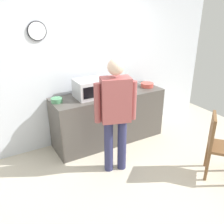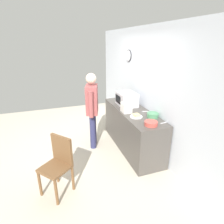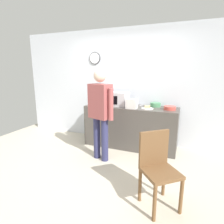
{
  "view_description": "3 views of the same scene",
  "coord_description": "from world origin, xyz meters",
  "px_view_note": "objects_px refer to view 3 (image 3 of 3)",
  "views": [
    {
      "loc": [
        -1.64,
        -2.24,
        2.3
      ],
      "look_at": [
        0.17,
        0.89,
        0.71
      ],
      "focal_mm": 39.16,
      "sensor_mm": 36.0,
      "label": 1
    },
    {
      "loc": [
        3.66,
        -0.42,
        2.3
      ],
      "look_at": [
        0.23,
        0.77,
        0.89
      ],
      "focal_mm": 29.61,
      "sensor_mm": 36.0,
      "label": 2
    },
    {
      "loc": [
        1.38,
        -2.57,
        1.67
      ],
      "look_at": [
        -0.0,
        0.84,
        0.84
      ],
      "focal_mm": 29.71,
      "sensor_mm": 36.0,
      "label": 3
    }
  ],
  "objects_px": {
    "sandwich_plate": "(147,108)",
    "person_standing": "(100,109)",
    "toaster": "(132,104)",
    "spoon_utensil": "(141,105)",
    "cereal_bowl": "(95,102)",
    "fork_utensil": "(170,107)",
    "wooden_chair": "(158,166)",
    "salad_bowl": "(170,108)",
    "microwave": "(116,99)",
    "mixing_bowl": "(155,105)"
  },
  "relations": [
    {
      "from": "sandwich_plate",
      "to": "wooden_chair",
      "type": "bearing_deg",
      "value": -73.57
    },
    {
      "from": "mixing_bowl",
      "to": "fork_utensil",
      "type": "xyz_separation_m",
      "value": [
        0.31,
        0.06,
        -0.04
      ]
    },
    {
      "from": "salad_bowl",
      "to": "toaster",
      "type": "distance_m",
      "value": 0.76
    },
    {
      "from": "cereal_bowl",
      "to": "fork_utensil",
      "type": "relative_size",
      "value": 1.05
    },
    {
      "from": "cereal_bowl",
      "to": "mixing_bowl",
      "type": "relative_size",
      "value": 0.81
    },
    {
      "from": "toaster",
      "to": "wooden_chair",
      "type": "bearing_deg",
      "value": -62.5
    },
    {
      "from": "cereal_bowl",
      "to": "wooden_chair",
      "type": "bearing_deg",
      "value": -44.46
    },
    {
      "from": "mixing_bowl",
      "to": "microwave",
      "type": "bearing_deg",
      "value": -166.56
    },
    {
      "from": "sandwich_plate",
      "to": "spoon_utensil",
      "type": "xyz_separation_m",
      "value": [
        -0.2,
        0.33,
        -0.02
      ]
    },
    {
      "from": "sandwich_plate",
      "to": "wooden_chair",
      "type": "height_order",
      "value": "sandwich_plate"
    },
    {
      "from": "cereal_bowl",
      "to": "fork_utensil",
      "type": "height_order",
      "value": "cereal_bowl"
    },
    {
      "from": "cereal_bowl",
      "to": "mixing_bowl",
      "type": "xyz_separation_m",
      "value": [
        1.39,
        0.15,
        0.01
      ]
    },
    {
      "from": "microwave",
      "to": "salad_bowl",
      "type": "bearing_deg",
      "value": -1.25
    },
    {
      "from": "wooden_chair",
      "to": "microwave",
      "type": "bearing_deg",
      "value": 125.3
    },
    {
      "from": "salad_bowl",
      "to": "fork_utensil",
      "type": "bearing_deg",
      "value": 91.47
    },
    {
      "from": "fork_utensil",
      "to": "person_standing",
      "type": "relative_size",
      "value": 0.1
    },
    {
      "from": "sandwich_plate",
      "to": "toaster",
      "type": "xyz_separation_m",
      "value": [
        -0.31,
        -0.08,
        0.08
      ]
    },
    {
      "from": "spoon_utensil",
      "to": "wooden_chair",
      "type": "relative_size",
      "value": 0.18
    },
    {
      "from": "toaster",
      "to": "person_standing",
      "type": "bearing_deg",
      "value": -123.34
    },
    {
      "from": "mixing_bowl",
      "to": "spoon_utensil",
      "type": "xyz_separation_m",
      "value": [
        -0.31,
        0.03,
        -0.04
      ]
    },
    {
      "from": "spoon_utensil",
      "to": "fork_utensil",
      "type": "bearing_deg",
      "value": 2.64
    },
    {
      "from": "sandwich_plate",
      "to": "person_standing",
      "type": "xyz_separation_m",
      "value": [
        -0.72,
        -0.71,
        0.06
      ]
    },
    {
      "from": "sandwich_plate",
      "to": "microwave",
      "type": "bearing_deg",
      "value": 171.85
    },
    {
      "from": "fork_utensil",
      "to": "spoon_utensil",
      "type": "height_order",
      "value": "same"
    },
    {
      "from": "toaster",
      "to": "person_standing",
      "type": "height_order",
      "value": "person_standing"
    },
    {
      "from": "sandwich_plate",
      "to": "mixing_bowl",
      "type": "bearing_deg",
      "value": 69.12
    },
    {
      "from": "salad_bowl",
      "to": "spoon_utensil",
      "type": "xyz_separation_m",
      "value": [
        -0.63,
        0.25,
        -0.03
      ]
    },
    {
      "from": "mixing_bowl",
      "to": "wooden_chair",
      "type": "relative_size",
      "value": 0.24
    },
    {
      "from": "sandwich_plate",
      "to": "spoon_utensil",
      "type": "relative_size",
      "value": 1.44
    },
    {
      "from": "salad_bowl",
      "to": "fork_utensil",
      "type": "height_order",
      "value": "salad_bowl"
    },
    {
      "from": "mixing_bowl",
      "to": "fork_utensil",
      "type": "distance_m",
      "value": 0.32
    },
    {
      "from": "microwave",
      "to": "wooden_chair",
      "type": "distance_m",
      "value": 2.09
    },
    {
      "from": "person_standing",
      "to": "wooden_chair",
      "type": "height_order",
      "value": "person_standing"
    },
    {
      "from": "toaster",
      "to": "spoon_utensil",
      "type": "relative_size",
      "value": 1.29
    },
    {
      "from": "mixing_bowl",
      "to": "wooden_chair",
      "type": "xyz_separation_m",
      "value": [
        0.34,
        -1.85,
        -0.42
      ]
    },
    {
      "from": "cereal_bowl",
      "to": "toaster",
      "type": "height_order",
      "value": "toaster"
    },
    {
      "from": "toaster",
      "to": "spoon_utensil",
      "type": "xyz_separation_m",
      "value": [
        0.11,
        0.41,
        -0.1
      ]
    },
    {
      "from": "spoon_utensil",
      "to": "mixing_bowl",
      "type": "bearing_deg",
      "value": -4.93
    },
    {
      "from": "microwave",
      "to": "sandwich_plate",
      "type": "relative_size",
      "value": 2.04
    },
    {
      "from": "microwave",
      "to": "cereal_bowl",
      "type": "xyz_separation_m",
      "value": [
        -0.56,
        0.05,
        -0.11
      ]
    },
    {
      "from": "salad_bowl",
      "to": "spoon_utensil",
      "type": "relative_size",
      "value": 1.39
    },
    {
      "from": "salad_bowl",
      "to": "fork_utensil",
      "type": "relative_size",
      "value": 1.39
    },
    {
      "from": "salad_bowl",
      "to": "fork_utensil",
      "type": "xyz_separation_m",
      "value": [
        -0.01,
        0.28,
        -0.03
      ]
    },
    {
      "from": "spoon_utensil",
      "to": "person_standing",
      "type": "xyz_separation_m",
      "value": [
        -0.52,
        -1.03,
        0.07
      ]
    },
    {
      "from": "mixing_bowl",
      "to": "person_standing",
      "type": "xyz_separation_m",
      "value": [
        -0.83,
        -1.01,
        0.03
      ]
    },
    {
      "from": "microwave",
      "to": "salad_bowl",
      "type": "xyz_separation_m",
      "value": [
        1.14,
        -0.02,
        -0.11
      ]
    },
    {
      "from": "cereal_bowl",
      "to": "toaster",
      "type": "xyz_separation_m",
      "value": [
        0.97,
        -0.23,
        0.06
      ]
    },
    {
      "from": "salad_bowl",
      "to": "person_standing",
      "type": "xyz_separation_m",
      "value": [
        -1.15,
        -0.79,
        0.04
      ]
    },
    {
      "from": "toaster",
      "to": "spoon_utensil",
      "type": "distance_m",
      "value": 0.43
    },
    {
      "from": "toaster",
      "to": "fork_utensil",
      "type": "height_order",
      "value": "toaster"
    }
  ]
}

